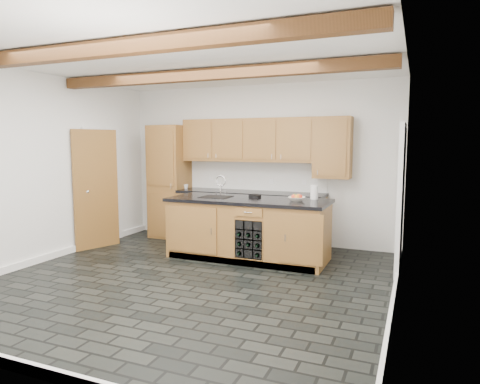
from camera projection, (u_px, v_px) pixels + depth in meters
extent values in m
plane|color=black|center=(190.00, 280.00, 5.55)|extent=(5.00, 5.00, 0.00)
plane|color=white|center=(257.00, 164.00, 7.69)|extent=(5.00, 0.00, 5.00)
plane|color=white|center=(41.00, 168.00, 6.35)|extent=(0.00, 5.00, 5.00)
plane|color=white|center=(400.00, 179.00, 4.44)|extent=(0.00, 5.00, 5.00)
plane|color=white|center=(187.00, 59.00, 5.24)|extent=(5.00, 5.00, 0.00)
cube|color=#542F15|center=(126.00, 47.00, 4.15)|extent=(4.90, 0.15, 0.15)
cube|color=#542F15|center=(209.00, 74.00, 5.80)|extent=(4.90, 0.15, 0.15)
cube|color=white|center=(47.00, 257.00, 6.49)|extent=(0.04, 5.00, 0.10)
cube|color=white|center=(392.00, 304.00, 4.60)|extent=(0.04, 5.00, 0.10)
cube|color=white|center=(32.00, 369.00, 3.27)|extent=(5.00, 0.04, 0.10)
cube|color=white|center=(103.00, 186.00, 7.57)|extent=(0.06, 0.94, 2.04)
cube|color=#9B6632|center=(96.00, 189.00, 7.19)|extent=(0.31, 0.77, 2.00)
cube|color=white|center=(400.00, 198.00, 5.87)|extent=(0.06, 0.98, 2.04)
cube|color=black|center=(402.00, 200.00, 5.87)|extent=(0.02, 0.86, 1.96)
cube|color=#9B6632|center=(170.00, 182.00, 8.08)|extent=(0.65, 0.60, 2.10)
cube|color=#9B6632|center=(250.00, 219.00, 7.53)|extent=(2.60, 0.60, 0.88)
cube|color=black|center=(250.00, 193.00, 7.48)|extent=(2.64, 0.62, 0.05)
cube|color=white|center=(256.00, 176.00, 7.71)|extent=(2.60, 0.02, 0.52)
cube|color=#9B6632|center=(247.00, 140.00, 7.53)|extent=(2.40, 0.35, 0.75)
cube|color=#9B6632|center=(333.00, 148.00, 6.97)|extent=(0.60, 0.35, 1.00)
cube|color=#9B6632|center=(248.00, 230.00, 6.58)|extent=(2.40, 0.90, 0.88)
cube|color=black|center=(248.00, 200.00, 6.53)|extent=(2.46, 0.96, 0.05)
cube|color=#9B6632|center=(193.00, 230.00, 6.43)|extent=(0.80, 0.02, 0.70)
cube|color=#9B6632|center=(301.00, 239.00, 5.79)|extent=(0.60, 0.02, 0.70)
cube|color=black|center=(252.00, 238.00, 6.23)|extent=(0.42, 0.30, 0.56)
cylinder|color=black|center=(251.00, 234.00, 6.19)|extent=(0.07, 0.26, 0.07)
cylinder|color=black|center=(242.00, 233.00, 6.24)|extent=(0.07, 0.26, 0.07)
cylinder|color=black|center=(242.00, 242.00, 6.26)|extent=(0.07, 0.26, 0.07)
cylinder|color=black|center=(260.00, 253.00, 6.17)|extent=(0.07, 0.26, 0.07)
cylinder|color=black|center=(242.00, 252.00, 6.27)|extent=(0.07, 0.26, 0.07)
cylinder|color=black|center=(251.00, 243.00, 6.20)|extent=(0.07, 0.26, 0.07)
cylinder|color=black|center=(260.00, 244.00, 6.15)|extent=(0.07, 0.26, 0.07)
cylinder|color=black|center=(260.00, 234.00, 6.14)|extent=(0.07, 0.26, 0.07)
cube|color=black|center=(216.00, 197.00, 6.74)|extent=(0.45, 0.40, 0.02)
cylinder|color=silver|center=(221.00, 189.00, 6.89)|extent=(0.02, 0.02, 0.20)
torus|color=silver|center=(221.00, 181.00, 6.87)|extent=(0.18, 0.02, 0.18)
cylinder|color=silver|center=(216.00, 193.00, 6.93)|extent=(0.02, 0.02, 0.08)
cylinder|color=silver|center=(225.00, 193.00, 6.87)|extent=(0.02, 0.02, 0.08)
cube|color=black|center=(255.00, 196.00, 6.66)|extent=(0.20, 0.15, 0.04)
cylinder|color=black|center=(255.00, 195.00, 6.66)|extent=(0.12, 0.12, 0.01)
imported|color=silver|center=(297.00, 199.00, 6.26)|extent=(0.30, 0.30, 0.06)
sphere|color=red|center=(300.00, 197.00, 6.23)|extent=(0.07, 0.07, 0.07)
sphere|color=orange|center=(299.00, 196.00, 6.29)|extent=(0.07, 0.07, 0.07)
sphere|color=olive|center=(295.00, 196.00, 6.30)|extent=(0.07, 0.07, 0.07)
sphere|color=red|center=(294.00, 197.00, 6.24)|extent=(0.07, 0.07, 0.07)
sphere|color=orange|center=(297.00, 197.00, 6.20)|extent=(0.07, 0.07, 0.07)
cylinder|color=white|center=(314.00, 192.00, 6.44)|extent=(0.11, 0.11, 0.21)
imported|color=white|center=(186.00, 187.00, 7.95)|extent=(0.10, 0.10, 0.08)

